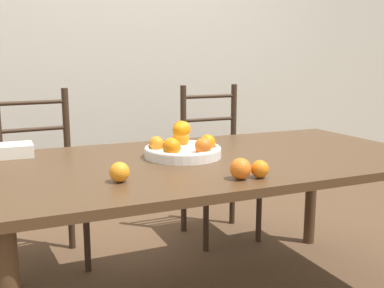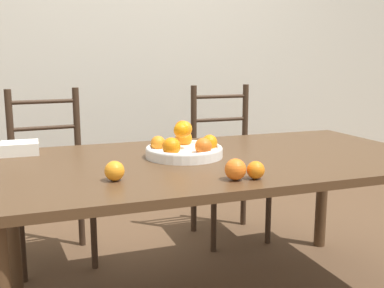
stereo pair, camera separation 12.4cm
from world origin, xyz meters
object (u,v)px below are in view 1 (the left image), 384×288
Objects in this scene: orange_loose_1 at (120,172)px; chair_right at (218,167)px; fruit_bowl at (183,148)px; book_stack at (13,150)px; orange_loose_0 at (260,169)px; chair_left at (41,185)px; orange_loose_2 at (240,169)px.

orange_loose_1 is 0.07× the size of chair_right.
fruit_bowl reaches higher than orange_loose_1.
orange_loose_1 is 0.71m from book_stack.
orange_loose_1 is at bearing 163.04° from orange_loose_0.
book_stack is (-0.33, 0.63, -0.01)m from orange_loose_1.
orange_loose_1 is at bearing -84.68° from chair_left.
chair_right is 1.37m from book_stack.
chair_left is at bearing 119.68° from orange_loose_0.
chair_left reaches higher than orange_loose_0.
chair_left is (-0.69, 1.21, -0.30)m from orange_loose_0.
fruit_bowl is 4.38× the size of orange_loose_2.
orange_loose_0 is at bearing -65.26° from chair_left.
orange_loose_1 is 0.92× the size of orange_loose_2.
orange_loose_0 is 0.52m from orange_loose_1.
orange_loose_1 is 0.44× the size of book_stack.
fruit_bowl is 0.35× the size of chair_right.
chair_right is (0.44, 1.21, -0.30)m from orange_loose_0.
book_stack is (-0.71, 0.32, -0.02)m from fruit_bowl.
fruit_bowl is at bearing 105.21° from orange_loose_0.
orange_loose_1 is at bearing -62.05° from book_stack.
chair_right is at bearing 70.14° from orange_loose_0.
fruit_bowl is 4.76× the size of orange_loose_1.
orange_loose_0 is at bearing -109.76° from chair_right.
orange_loose_1 is at bearing -140.79° from fruit_bowl.
chair_right is at bearing 48.54° from orange_loose_1.
orange_loose_0 is 0.91× the size of orange_loose_1.
orange_loose_1 is 0.07× the size of chair_left.
orange_loose_0 reaches higher than book_stack.
orange_loose_0 is at bearing -43.20° from book_stack.
chair_right is at bearing 66.77° from orange_loose_2.
chair_right is (1.12, 0.00, 0.00)m from chair_left.
orange_loose_2 is 1.34m from chair_right.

